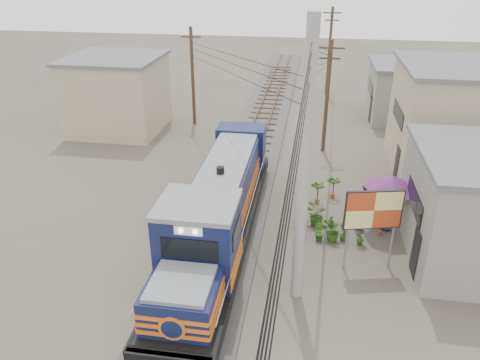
% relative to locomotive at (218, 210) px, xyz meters
% --- Properties ---
extents(ground, '(120.00, 120.00, 0.00)m').
position_rel_locomotive_xyz_m(ground, '(0.00, -2.39, -1.65)').
color(ground, '#473F35').
rests_on(ground, ground).
extents(ballast, '(3.60, 70.00, 0.16)m').
position_rel_locomotive_xyz_m(ballast, '(0.00, 7.61, -1.57)').
color(ballast, '#595651').
rests_on(ballast, ground).
extents(track, '(1.15, 70.00, 0.12)m').
position_rel_locomotive_xyz_m(track, '(0.00, 7.61, -1.39)').
color(track, '#51331E').
rests_on(track, ground).
extents(locomotive, '(2.77, 15.06, 3.73)m').
position_rel_locomotive_xyz_m(locomotive, '(0.00, 0.00, 0.00)').
color(locomotive, black).
rests_on(locomotive, ground).
extents(utility_pole_main, '(0.40, 0.40, 10.00)m').
position_rel_locomotive_xyz_m(utility_pole_main, '(3.50, -2.89, 3.35)').
color(utility_pole_main, '#9E9B93').
rests_on(utility_pole_main, ground).
extents(wooden_pole_mid, '(1.60, 0.24, 7.00)m').
position_rel_locomotive_xyz_m(wooden_pole_mid, '(4.50, 11.61, 2.03)').
color(wooden_pole_mid, '#4C3826').
rests_on(wooden_pole_mid, ground).
extents(wooden_pole_far, '(1.60, 0.24, 7.50)m').
position_rel_locomotive_xyz_m(wooden_pole_far, '(4.80, 25.61, 2.28)').
color(wooden_pole_far, '#4C3826').
rests_on(wooden_pole_far, ground).
extents(wooden_pole_left, '(1.60, 0.24, 7.00)m').
position_rel_locomotive_xyz_m(wooden_pole_left, '(-5.00, 15.61, 2.03)').
color(wooden_pole_left, '#4C3826').
rests_on(wooden_pole_left, ground).
extents(power_lines, '(9.65, 19.00, 3.30)m').
position_rel_locomotive_xyz_m(power_lines, '(-0.14, 6.10, 5.92)').
color(power_lines, black).
rests_on(power_lines, ground).
extents(shophouse_mid, '(8.40, 7.35, 6.20)m').
position_rel_locomotive_xyz_m(shophouse_mid, '(12.50, 9.61, 1.46)').
color(shophouse_mid, tan).
rests_on(shophouse_mid, ground).
extents(shophouse_back, '(6.30, 6.30, 4.20)m').
position_rel_locomotive_xyz_m(shophouse_back, '(11.00, 19.61, 0.46)').
color(shophouse_back, gray).
rests_on(shophouse_back, ground).
extents(shophouse_left, '(6.30, 6.30, 5.20)m').
position_rel_locomotive_xyz_m(shophouse_left, '(-10.00, 13.61, 0.96)').
color(shophouse_left, tan).
rests_on(shophouse_left, ground).
extents(billboard, '(2.22, 0.62, 3.48)m').
position_rel_locomotive_xyz_m(billboard, '(6.22, -0.78, 0.92)').
color(billboard, '#99999E').
rests_on(billboard, ground).
extents(market_umbrella, '(2.67, 2.67, 2.71)m').
position_rel_locomotive_xyz_m(market_umbrella, '(7.37, 2.38, 0.74)').
color(market_umbrella, black).
rests_on(market_umbrella, ground).
extents(vendor, '(0.67, 0.47, 1.74)m').
position_rel_locomotive_xyz_m(vendor, '(6.36, 3.37, -0.78)').
color(vendor, black).
rests_on(vendor, ground).
extents(plant_nursery, '(3.34, 2.19, 1.13)m').
position_rel_locomotive_xyz_m(plant_nursery, '(4.65, 1.62, -1.15)').
color(plant_nursery, '#2A5317').
rests_on(plant_nursery, ground).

